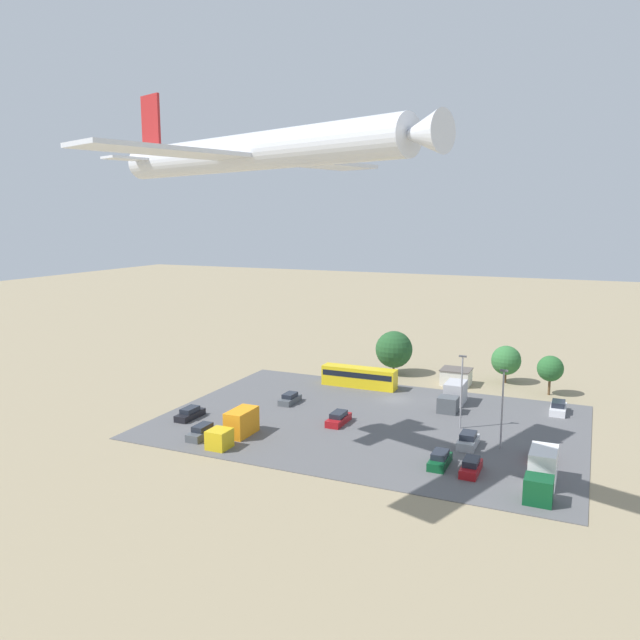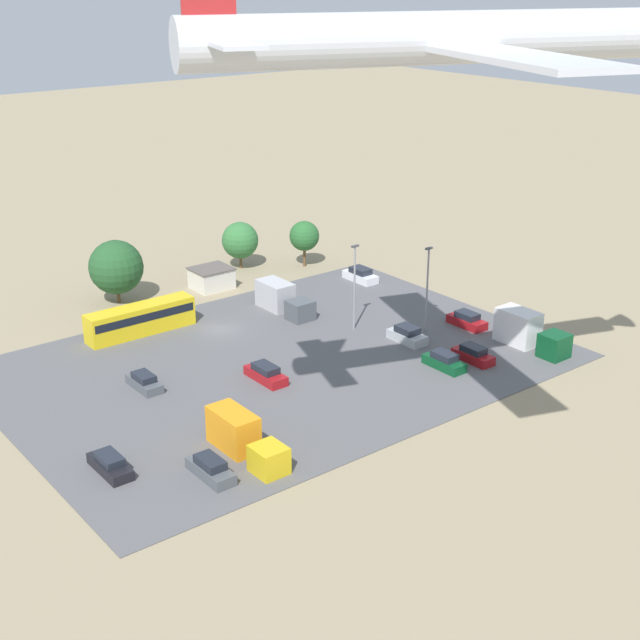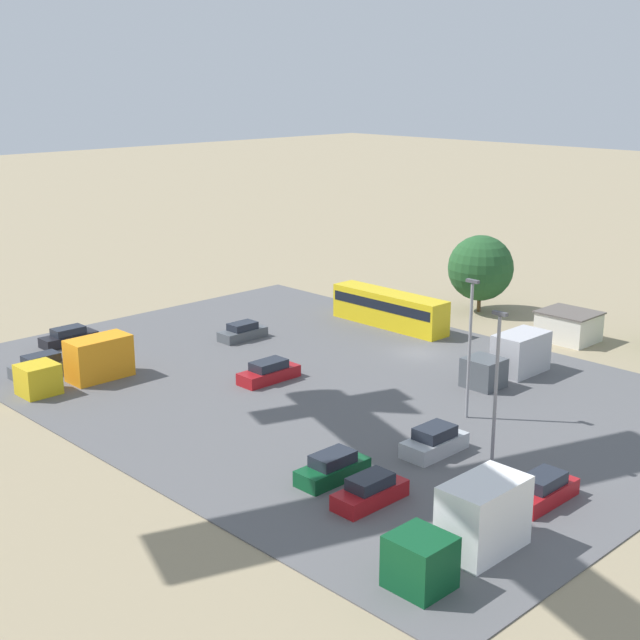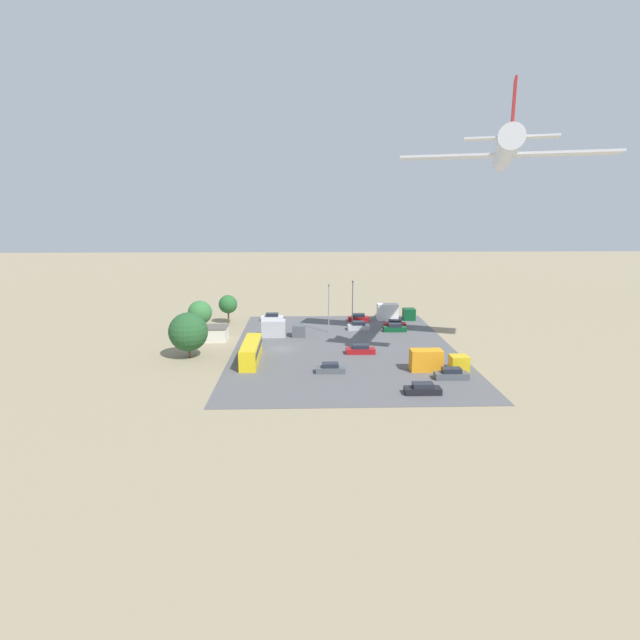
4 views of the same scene
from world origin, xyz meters
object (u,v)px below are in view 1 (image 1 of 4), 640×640
(parked_car_1, at_px, (203,432))
(shed_building, at_px, (456,377))
(parked_car_6, at_px, (190,414))
(parked_car_7, at_px, (468,441))
(parked_truck_0, at_px, (453,396))
(parked_car_8, at_px, (471,467))
(parked_car_0, at_px, (290,399))
(parked_truck_2, at_px, (542,473))
(airplane, at_px, (254,152))
(parked_car_3, at_px, (440,460))
(parked_car_5, at_px, (540,454))
(bus, at_px, (359,376))
(parked_car_2, at_px, (339,419))
(parked_truck_1, at_px, (236,427))
(parked_car_4, at_px, (558,408))

(parked_car_1, bearing_deg, shed_building, -121.88)
(parked_car_6, relative_size, parked_car_7, 1.10)
(shed_building, relative_size, parked_truck_0, 0.57)
(parked_car_6, xyz_separation_m, parked_car_8, (-36.86, 2.96, 0.04))
(parked_car_0, distance_m, parked_car_8, 31.43)
(parked_truck_2, distance_m, airplane, 40.44)
(parked_car_3, relative_size, parked_truck_0, 0.55)
(parked_car_1, xyz_separation_m, parked_truck_2, (-38.14, -1.40, 0.94))
(parked_car_5, xyz_separation_m, parked_truck_2, (-0.70, 7.55, 0.94))
(bus, relative_size, parked_truck_0, 1.45)
(parked_car_8, bearing_deg, parked_car_1, 4.32)
(shed_building, bearing_deg, parked_car_2, 68.87)
(parked_car_0, relative_size, parked_truck_0, 0.52)
(parked_car_5, distance_m, parked_car_8, 9.05)
(parked_truck_0, relative_size, parked_truck_1, 0.95)
(parked_truck_2, bearing_deg, parked_car_4, -90.14)
(parked_truck_2, bearing_deg, parked_car_2, -21.36)
(bus, xyz_separation_m, parked_car_6, (14.84, 23.35, -1.05))
(parked_car_3, xyz_separation_m, parked_truck_0, (3.25, -21.85, 0.74))
(parked_truck_0, bearing_deg, parked_truck_2, 119.99)
(bus, height_order, parked_car_2, bus)
(parked_car_0, relative_size, parked_car_3, 0.96)
(parked_car_0, relative_size, airplane, 0.12)
(parked_car_1, relative_size, parked_truck_1, 0.55)
(parked_car_6, bearing_deg, parked_car_5, -175.18)
(parked_car_0, distance_m, parked_car_2, 11.07)
(parked_car_4, bearing_deg, parked_car_1, 35.52)
(parked_car_0, height_order, parked_car_7, parked_car_7)
(parked_car_0, height_order, parked_car_4, parked_car_4)
(parked_truck_1, bearing_deg, parked_car_6, -23.13)
(shed_building, relative_size, parked_car_1, 0.99)
(parked_truck_1, bearing_deg, bus, -101.20)
(parked_car_1, relative_size, parked_truck_0, 0.58)
(parked_truck_1, bearing_deg, parked_car_3, -176.06)
(parked_truck_0, bearing_deg, parked_car_4, -169.70)
(parked_car_7, distance_m, parked_truck_2, 12.08)
(parked_car_0, distance_m, airplane, 42.54)
(bus, bearing_deg, parked_car_4, 87.23)
(parked_truck_1, bearing_deg, parked_car_0, -88.01)
(parked_truck_0, bearing_deg, parked_car_1, 45.20)
(bus, xyz_separation_m, parked_car_4, (-28.97, 1.40, -0.98))
(parked_car_1, distance_m, parked_truck_1, 4.09)
(parked_car_4, bearing_deg, airplane, 57.10)
(parked_car_8, xyz_separation_m, airplane, (17.51, 12.90, 30.91))
(parked_car_0, xyz_separation_m, parked_truck_2, (-34.87, 15.29, 1.00))
(parked_car_6, height_order, parked_truck_1, parked_truck_1)
(parked_car_1, xyz_separation_m, parked_car_6, (5.62, -5.32, -0.05))
(parked_car_1, distance_m, parked_car_7, 31.12)
(bus, height_order, parked_car_6, bus)
(parked_truck_1, bearing_deg, parked_car_1, 18.83)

